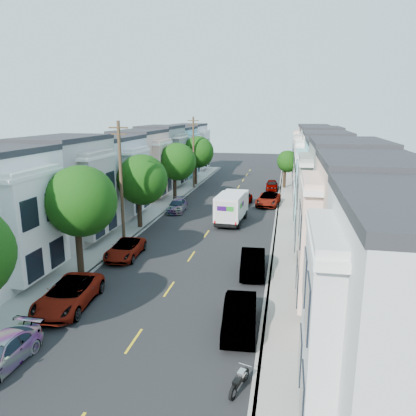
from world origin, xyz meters
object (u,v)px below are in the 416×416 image
tree_e (197,152)px  utility_pole_near (121,183)px  tree_far_r (287,162)px  lead_sedan (244,199)px  parked_left_d (177,206)px  parked_right_a (240,316)px  tree_d (177,162)px  fedex_truck (232,206)px  utility_pole_far (194,152)px  parked_right_d (272,185)px  parked_left_b (68,295)px  parked_left_c (125,249)px  tree_c (141,180)px  parked_right_c (268,199)px  motorcycle (239,381)px  parked_right_b (253,263)px  tree_b (80,201)px

tree_e → utility_pole_near: 28.55m
tree_far_r → lead_sedan: 12.85m
parked_left_d → parked_right_a: (9.80, -23.73, 0.13)m
tree_d → parked_right_a: (11.20, -28.89, -4.12)m
tree_e → fedex_truck: 21.93m
tree_d → utility_pole_far: utility_pole_far is taller
parked_right_d → parked_left_b: bearing=-106.4°
parked_left_c → tree_far_r: bearing=66.5°
tree_c → parked_left_d: tree_c is taller
utility_pole_far → parked_left_d: size_ratio=2.33×
utility_pole_far → parked_left_b: 37.66m
parked_left_d → parked_right_c: size_ratio=0.80×
parked_left_d → parked_right_c: parked_right_c is taller
parked_right_a → parked_right_d: parked_right_a is taller
parked_left_d → motorcycle: bearing=-74.1°
utility_pole_near → parked_left_b: size_ratio=1.84×
parked_right_d → parked_right_c: bearing=-91.9°
tree_c → parked_left_b: size_ratio=1.30×
parked_left_c → tree_d: bearing=91.2°
lead_sedan → parked_right_a: 28.85m
parked_right_b → parked_right_c: 21.11m
parked_right_b → parked_left_b: bearing=-148.7°
parked_right_b → parked_left_c: bearing=168.3°
parked_left_d → motorcycle: 30.08m
tree_b → tree_far_r: size_ratio=1.37×
tree_d → utility_pole_far: (0.00, 9.08, 0.26)m
tree_far_r → parked_right_a: bearing=-92.8°
tree_b → tree_e: (0.00, 35.36, -0.16)m
fedex_truck → parked_right_d: fedex_truck is taller
tree_e → parked_right_b: 35.09m
parked_left_d → tree_b: bearing=-98.5°
tree_b → parked_left_b: bearing=-72.9°
parked_left_b → parked_left_d: (0.00, 23.13, -0.11)m
parked_right_b → parked_right_d: bearing=86.0°
parked_left_c → parked_right_a: size_ratio=1.02×
tree_c → tree_d: size_ratio=0.98×
tree_d → utility_pole_far: bearing=90.0°
tree_d → tree_far_r: bearing=40.5°
tree_far_r → parked_right_a: size_ratio=1.19×
tree_d → utility_pole_near: bearing=-90.0°
tree_c → parked_right_d: (11.20, 22.03, -3.99)m
fedex_truck → parked_right_b: (3.23, -12.83, -0.91)m
parked_right_d → motorcycle: parked_right_d is taller
tree_c → utility_pole_near: utility_pole_near is taller
tree_c → motorcycle: tree_c is taller
parked_left_c → parked_right_b: size_ratio=1.02×
tree_far_r → parked_right_a: (-1.99, -40.15, -3.11)m
parked_right_b → motorcycle: (0.53, -12.06, -0.38)m
tree_d → lead_sedan: size_ratio=1.76×
utility_pole_near → utility_pole_far: size_ratio=1.00×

